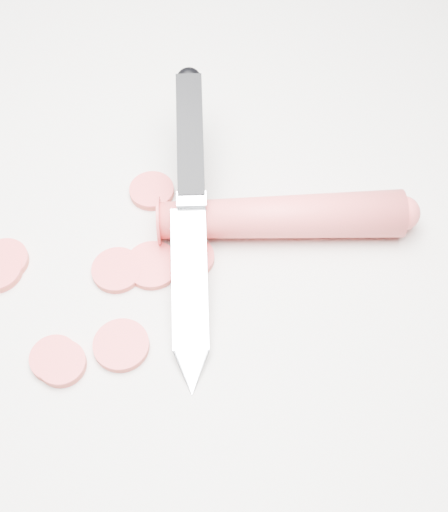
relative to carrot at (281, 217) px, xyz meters
The scene contains 11 objects.
ground 0.09m from the carrot, 154.70° to the right, with size 2.40×2.40×0.00m, color beige.
carrot is the anchor object (origin of this frame).
carrot_slice_0 0.20m from the carrot, 142.88° to the right, with size 0.03×0.03×0.01m, color #DB383C.
carrot_slice_1 0.10m from the carrot, 131.81° to the right, with size 0.04×0.04×0.01m, color #DB383C.
carrot_slice_2 0.13m from the carrot, 133.79° to the right, with size 0.04×0.04×0.01m, color #DB383C.
carrot_slice_3 0.15m from the carrot, 110.14° to the right, with size 0.04×0.04×0.01m, color #DB383C.
carrot_slice_4 0.07m from the carrot, 129.10° to the right, with size 0.03×0.03×0.01m, color #DB383C.
carrot_slice_5 0.11m from the carrot, behind, with size 0.03×0.03×0.01m, color #DB383C.
carrot_slice_6 0.19m from the carrot, 114.72° to the right, with size 0.03×0.03×0.01m, color #DB383C.
carrot_slice_8 0.19m from the carrot, 116.63° to the right, with size 0.03×0.03×0.01m, color #DB383C.
kitchen_knife 0.07m from the carrot, 139.26° to the right, with size 0.15×0.22×0.07m, color silver, non-canonical shape.
Camera 1 is at (0.19, -0.25, 0.45)m, focal length 50.00 mm.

